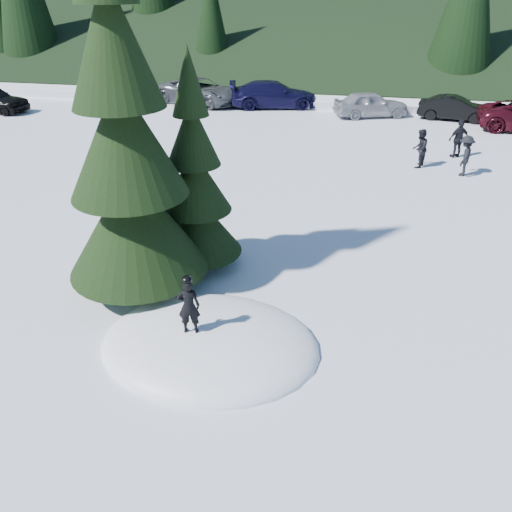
% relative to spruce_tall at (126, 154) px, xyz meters
% --- Properties ---
extents(ground, '(200.00, 200.00, 0.00)m').
position_rel_spruce_tall_xyz_m(ground, '(2.20, -1.80, -3.32)').
color(ground, white).
rests_on(ground, ground).
extents(snow_mound, '(4.48, 3.52, 0.96)m').
position_rel_spruce_tall_xyz_m(snow_mound, '(2.20, -1.80, -3.32)').
color(snow_mound, white).
rests_on(snow_mound, ground).
extents(spruce_tall, '(3.20, 3.20, 8.60)m').
position_rel_spruce_tall_xyz_m(spruce_tall, '(0.00, 0.00, 0.00)').
color(spruce_tall, black).
rests_on(spruce_tall, ground).
extents(spruce_short, '(2.20, 2.20, 5.37)m').
position_rel_spruce_tall_xyz_m(spruce_short, '(1.00, 1.40, -1.22)').
color(spruce_short, black).
rests_on(spruce_short, ground).
extents(child_skier, '(0.48, 0.36, 1.18)m').
position_rel_spruce_tall_xyz_m(child_skier, '(1.89, -2.01, -2.25)').
color(child_skier, black).
rests_on(child_skier, snow_mound).
extents(adult_0, '(0.78, 0.88, 1.51)m').
position_rel_spruce_tall_xyz_m(adult_0, '(7.18, 10.72, -2.56)').
color(adult_0, black).
rests_on(adult_0, ground).
extents(adult_1, '(0.99, 0.76, 1.56)m').
position_rel_spruce_tall_xyz_m(adult_1, '(8.89, 12.39, -2.54)').
color(adult_1, black).
rests_on(adult_1, ground).
extents(adult_2, '(0.82, 1.10, 1.52)m').
position_rel_spruce_tall_xyz_m(adult_2, '(8.77, 10.05, -2.56)').
color(adult_2, black).
rests_on(adult_2, ground).
extents(car_1, '(4.61, 2.78, 1.44)m').
position_rel_spruce_tall_xyz_m(car_1, '(-9.81, 19.03, -2.60)').
color(car_1, '#380A0A').
rests_on(car_1, ground).
extents(car_2, '(5.92, 4.25, 1.50)m').
position_rel_spruce_tall_xyz_m(car_2, '(-4.90, 20.49, -2.57)').
color(car_2, '#4C4F53').
rests_on(car_2, ground).
extents(car_3, '(5.51, 3.24, 1.50)m').
position_rel_spruce_tall_xyz_m(car_3, '(-0.33, 20.39, -2.57)').
color(car_3, black).
rests_on(car_3, ground).
extents(car_4, '(4.31, 2.90, 1.36)m').
position_rel_spruce_tall_xyz_m(car_4, '(5.28, 19.13, -2.64)').
color(car_4, '#92939A').
rests_on(car_4, ground).
extents(car_5, '(3.93, 1.97, 1.24)m').
position_rel_spruce_tall_xyz_m(car_5, '(9.70, 19.27, -2.70)').
color(car_5, black).
rests_on(car_5, ground).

